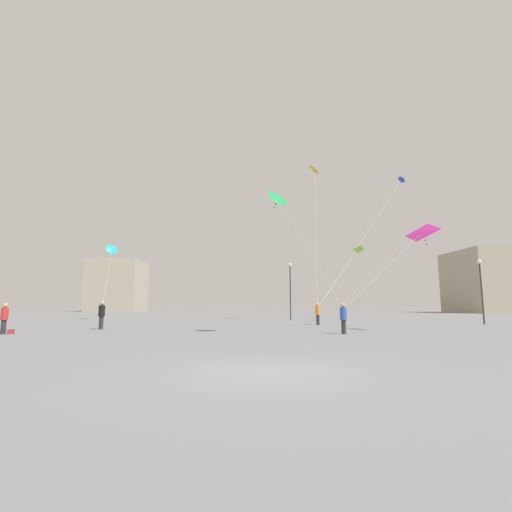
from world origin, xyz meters
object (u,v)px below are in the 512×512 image
Objects in this scene: building_centre_hall at (496,282)px; handbag_beside_flyer at (11,332)px; kite_magenta_delta at (421,233)px; kite_cobalt_diamond at (400,183)px; person_in_blue at (343,317)px; person_in_orange at (318,313)px; lamppost_east at (481,281)px; lamppost_west at (290,283)px; kite_amber_diamond at (315,170)px; person_in_red at (4,317)px; person_in_black at (102,314)px; kite_lime_delta at (357,251)px; kite_cyan_diamond at (112,249)px; building_left_hall at (118,286)px; kite_emerald_diamond at (279,198)px.

building_centre_hall is 89.01m from handbag_beside_flyer.
kite_magenta_delta is 17.88m from kite_cobalt_diamond.
handbag_beside_flyer is (-17.50, 0.18, -0.77)m from person_in_blue.
person_in_orange is 0.29× the size of kite_magenta_delta.
lamppost_west is (-14.49, 8.86, 0.41)m from lamppost_east.
kite_cobalt_diamond is 0.92× the size of kite_amber_diamond.
person_in_black reaches higher than person_in_red.
kite_lime_delta is at bearing -60.40° from person_in_orange.
building_left_hall reaches higher than kite_cyan_diamond.
kite_cyan_diamond is (-25.21, 18.86, 1.93)m from kite_magenta_delta.
kite_cobalt_diamond is at bearing 30.11° from handbag_beside_flyer.
kite_magenta_delta is at bearing -71.25° from lamppost_west.
kite_emerald_diamond is 19.72m from lamppost_west.
kite_lime_delta reaches higher than kite_magenta_delta.
person_in_orange is at bearing -178.06° from lamppost_east.
person_in_blue is 0.11× the size of kite_amber_diamond.
person_in_blue is at bearing -45.05° from kite_cyan_diamond.
person_in_red is at bearing -132.57° from lamppost_west.
kite_emerald_diamond is 26.71m from kite_cyan_diamond.
kite_magenta_delta is at bearing 18.90° from person_in_red.
person_in_black is 13.42m from kite_emerald_diamond.
building_centre_hall is 54.47× the size of handbag_beside_flyer.
kite_cyan_diamond reaches higher than kite_emerald_diamond.
kite_emerald_diamond is 1.07× the size of lamppost_west.
kite_cobalt_diamond is (24.66, 12.25, 12.99)m from person_in_black.
person_in_orange is 0.29× the size of lamppost_west.
kite_amber_diamond is (-3.86, 0.80, 8.48)m from kite_lime_delta.
kite_cobalt_diamond reaches higher than kite_magenta_delta.
lamppost_west is (-0.81, 18.62, 3.00)m from person_in_blue.
kite_amber_diamond is 29.27m from handbag_beside_flyer.
person_in_black is 0.10× the size of building_centre_hall.
building_centre_hall is at bearing 48.58° from kite_cobalt_diamond.
person_in_orange is 16.04m from kite_amber_diamond.
person_in_red is 25.36m from lamppost_west.
handbag_beside_flyer is (-17.82, -9.13, -0.81)m from person_in_orange.
person_in_black is at bearing -142.40° from kite_amber_diamond.
person_in_orange is 9.31m from person_in_blue.
person_in_orange is (14.69, 5.27, -0.04)m from person_in_black.
building_centre_hall is at bearing 62.60° from person_in_black.
kite_cyan_diamond is (-20.15, 20.18, 6.73)m from person_in_blue.
kite_cobalt_diamond is (9.96, 6.98, 13.03)m from person_in_orange.
kite_cyan_diamond is 19.76m from lamppost_west.
person_in_blue is 0.11× the size of building_left_hall.
kite_emerald_diamond is at bearing -166.92° from kite_magenta_delta.
person_in_orange is 0.12× the size of building_left_hall.
lamppost_west reaches higher than person_in_red.
lamppost_east is 0.88× the size of lamppost_west.
building_left_hall is at bearing 123.45° from kite_amber_diamond.
person_in_blue is 0.27× the size of lamppost_west.
person_in_blue is 77.01m from building_centre_hall.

